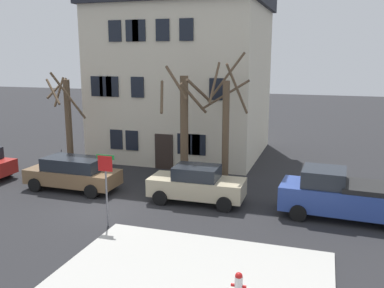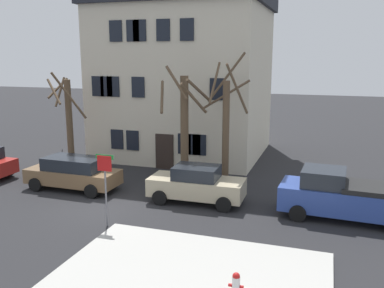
% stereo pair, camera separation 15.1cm
% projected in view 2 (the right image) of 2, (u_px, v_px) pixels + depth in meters
% --- Properties ---
extents(ground_plane, '(120.00, 120.00, 0.00)m').
position_uv_depth(ground_plane, '(102.00, 208.00, 18.52)').
color(ground_plane, '#262628').
extents(sidewalk_slab, '(8.18, 6.68, 0.12)m').
position_uv_depth(sidewalk_slab, '(185.00, 286.00, 12.13)').
color(sidewalk_slab, '#B7B5AD').
rests_on(sidewalk_slab, ground_plane).
extents(building_main, '(10.81, 9.45, 11.40)m').
position_uv_depth(building_main, '(185.00, 68.00, 28.00)').
color(building_main, beige).
rests_on(building_main, ground_plane).
extents(tree_bare_near, '(2.46, 2.22, 5.76)m').
position_uv_depth(tree_bare_near, '(68.00, 120.00, 24.22)').
color(tree_bare_near, brown).
rests_on(tree_bare_near, ground_plane).
extents(tree_bare_mid, '(2.79, 2.26, 6.13)m').
position_uv_depth(tree_bare_mid, '(184.00, 124.00, 21.62)').
color(tree_bare_mid, brown).
rests_on(tree_bare_mid, ground_plane).
extents(tree_bare_far, '(2.66, 2.68, 6.80)m').
position_uv_depth(tree_bare_far, '(226.00, 125.00, 21.11)').
color(tree_bare_far, brown).
rests_on(tree_bare_far, ground_plane).
extents(car_brown_wagon, '(4.73, 2.06, 1.66)m').
position_uv_depth(car_brown_wagon, '(73.00, 173.00, 20.92)').
color(car_brown_wagon, brown).
rests_on(car_brown_wagon, ground_plane).
extents(car_beige_sedan, '(4.36, 1.99, 1.71)m').
position_uv_depth(car_beige_sedan, '(197.00, 184.00, 19.07)').
color(car_beige_sedan, '#C6B793').
rests_on(car_beige_sedan, ground_plane).
extents(pickup_truck_blue, '(5.46, 2.47, 2.03)m').
position_uv_depth(pickup_truck_blue, '(346.00, 196.00, 17.09)').
color(pickup_truck_blue, '#2D4799').
rests_on(pickup_truck_blue, ground_plane).
extents(fire_hydrant, '(0.42, 0.22, 0.73)m').
position_uv_depth(fire_hydrant, '(236.00, 285.00, 11.37)').
color(fire_hydrant, silver).
rests_on(fire_hydrant, sidewalk_slab).
extents(street_sign_pole, '(0.76, 0.07, 2.89)m').
position_uv_depth(street_sign_pole, '(105.00, 177.00, 16.13)').
color(street_sign_pole, slate).
rests_on(street_sign_pole, ground_plane).
extents(bicycle_leaning, '(1.75, 0.13, 1.03)m').
position_uv_depth(bicycle_leaning, '(65.00, 160.00, 25.56)').
color(bicycle_leaning, black).
rests_on(bicycle_leaning, ground_plane).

